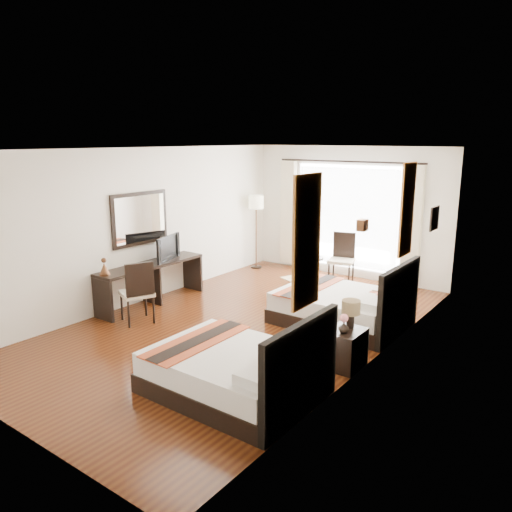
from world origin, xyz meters
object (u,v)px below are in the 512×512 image
Objects in this scene: bed_far at (344,306)px; fruit_bowl at (312,256)px; table_lamp at (351,309)px; desk_chair at (138,304)px; vase at (344,328)px; side_table at (311,270)px; nightstand at (345,348)px; console_desk at (152,283)px; television at (165,248)px; bed_near at (237,371)px; window_chair at (341,269)px; floor_lamp at (256,207)px.

bed_far is 2.35m from fruit_bowl.
bed_far is 1.57m from table_lamp.
bed_far is 1.91× the size of desk_chair.
vase is 4.01m from side_table.
fruit_bowl is (0.01, -0.01, 0.31)m from side_table.
console_desk is at bearing 175.98° from nightstand.
television is at bearing -41.55° from desk_chair.
television is at bearing -166.04° from bed_far.
bed_far is (-0.02, 2.83, 0.01)m from bed_near.
bed_far reaches higher than window_chair.
console_desk is 2.10× the size of desk_chair.
bed_far is at bearing 116.88° from nightstand.
bed_near is 4.82m from fruit_bowl.
window_chair is at bearing 55.31° from console_desk.
nightstand is 3.91m from fruit_bowl.
bed_far is at bearing -32.11° from floor_lamp.
console_desk is at bearing -160.85° from bed_far.
bed_near is 3.72m from console_desk.
vase is (0.74, -1.53, 0.28)m from bed_far.
bed_near is 1.84× the size of window_chair.
bed_near is 2.83m from bed_far.
desk_chair is 3.83m from side_table.
window_chair is at bearing 33.10° from side_table.
nightstand is at bearing -147.82° from desk_chair.
window_chair is at bearing 102.82° from bed_near.
side_table is at bearing 133.24° from bed_far.
window_chair is (-1.81, 3.47, 0.07)m from nightstand.
television reaches higher than vase.
television is 2.92m from floor_lamp.
console_desk is 0.97m from desk_chair.
desk_chair is 3.84m from fruit_bowl.
desk_chair is 0.62× the size of floor_lamp.
television reaches higher than bed_near.
bed_far reaches higher than console_desk.
vase is at bearing -41.70° from floor_lamp.
table_lamp is at bearing 93.78° from vase.
nightstand is at bearing -41.02° from floor_lamp.
bed_near reaches higher than fruit_bowl.
window_chair is at bearing -88.96° from desk_chair.
table_lamp is at bearing -40.01° from floor_lamp.
console_desk is (-3.32, 1.69, 0.09)m from bed_near.
window_chair is (2.21, -0.02, -1.11)m from floor_lamp.
bed_near is at bearing -138.92° from television.
bed_far is 3.74× the size of nightstand.
bed_near reaches higher than desk_chair.
side_table is at bearing 125.95° from vase.
desk_chair is (-3.50, -0.42, -0.25)m from vase.
nightstand is 0.51× the size of desk_chair.
fruit_bowl is at bearing 126.51° from nightstand.
table_lamp is at bearing -145.88° from desk_chair.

